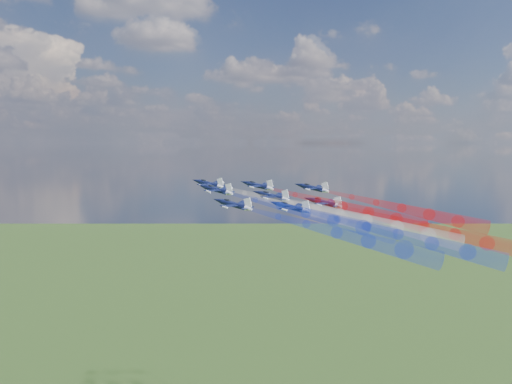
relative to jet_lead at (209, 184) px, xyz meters
name	(u,v)px	position (x,y,z in m)	size (l,w,h in m)	color
jet_lead	(209,184)	(0.00, 0.00, 0.00)	(9.08, 11.35, 3.03)	black
trail_lead	(290,204)	(14.85, -20.96, -3.95)	(3.78, 41.95, 3.78)	white
jet_inner_left	(217,190)	(-1.17, -11.94, -0.61)	(9.08, 11.35, 3.03)	black
trail_inner_left	(306,213)	(13.67, -32.90, -4.56)	(3.78, 41.95, 3.78)	#1831CE
jet_inner_right	(258,186)	(13.23, -2.46, -0.62)	(9.08, 11.35, 3.03)	black
trail_inner_right	(343,206)	(28.07, -23.43, -4.56)	(3.78, 41.95, 3.78)	red
jet_outer_left	(234,205)	(-1.32, -26.79, -2.78)	(9.08, 11.35, 3.03)	black
trail_outer_left	(336,233)	(13.53, -47.75, -6.73)	(3.78, 41.95, 3.78)	#1831CE
jet_center_third	(272,196)	(11.99, -16.35, -2.21)	(9.08, 11.35, 3.03)	black
trail_center_third	(367,220)	(26.84, -37.31, -6.16)	(3.78, 41.95, 3.78)	white
jet_outer_right	(313,188)	(28.22, -5.76, -1.41)	(9.08, 11.35, 3.03)	black
trail_outer_right	(402,208)	(43.07, -26.72, -5.36)	(3.78, 41.95, 3.78)	red
jet_rear_left	(291,207)	(12.14, -28.13, -3.75)	(9.08, 11.35, 3.03)	black
trail_rear_left	(398,235)	(26.99, -49.09, -7.70)	(3.78, 41.95, 3.78)	#1831CE
jet_rear_right	(324,203)	(25.23, -18.91, -4.09)	(9.08, 11.35, 3.03)	black
trail_rear_right	(424,227)	(40.07, -39.87, -8.03)	(3.78, 41.95, 3.78)	red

